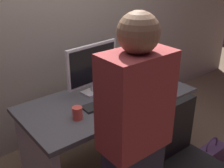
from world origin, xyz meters
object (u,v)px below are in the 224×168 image
Objects in this scene: monitor at (93,66)px; mouse at (131,93)px; keyboard at (106,103)px; cell_phone at (158,87)px; person_at_desk at (134,147)px; cup_near_keyboard at (77,113)px; handbag at (209,159)px; book_stack at (139,71)px; desk at (109,119)px.

mouse is (0.24, -0.25, -0.24)m from monitor.
keyboard reaches higher than cell_phone.
person_at_desk reaches higher than cup_near_keyboard.
handbag is (0.49, -0.59, -0.62)m from mouse.
monitor reaches higher than book_stack.
desk is at bearing 147.48° from cell_phone.
desk is 0.32m from mouse.
mouse is 0.98m from handbag.
monitor is 1.26× the size of keyboard.
person_at_desk is 16.24× the size of cup_near_keyboard.
person_at_desk is 1.29m from handbag.
book_stack is 0.27m from cell_phone.
monitor is at bearing 174.84° from book_stack.
monitor is at bearing 133.89° from mouse.
person_at_desk is 4.34× the size of handbag.
keyboard is 0.61m from book_stack.
cup_near_keyboard is (-0.32, -0.05, 0.04)m from keyboard.
handbag is (1.09, -0.54, -0.65)m from cup_near_keyboard.
desk is at bearing -75.45° from monitor.
cell_phone is (0.49, -0.13, 0.23)m from desk.
mouse is at bearing 2.72° from keyboard.
monitor reaches higher than desk.
desk is at bearing 135.60° from handbag.
mouse is (0.28, -0.00, 0.01)m from keyboard.
keyboard is 4.30× the size of mouse.
book_stack is (0.53, -0.05, -0.17)m from monitor.
cup_near_keyboard is 0.27× the size of handbag.
cup_near_keyboard reaches higher than handbag.
keyboard is (-0.09, -0.08, 0.23)m from desk.
keyboard is at bearing 179.53° from mouse.
cell_phone is (0.54, -0.30, -0.25)m from monitor.
cup_near_keyboard reaches higher than keyboard.
keyboard is 1.15m from handbag.
monitor is (-0.04, 0.17, 0.48)m from desk.
desk is 4.09× the size of handbag.
desk is 10.72× the size of cell_phone.
book_stack reaches higher than cup_near_keyboard.
desk is 0.94× the size of person_at_desk.
cup_near_keyboard is 0.90m from cell_phone.
mouse is at bearing 129.59° from handbag.
cell_phone reaches higher than desk.
desk is 15.30× the size of cup_near_keyboard.
cup_near_keyboard is (-0.36, -0.30, -0.21)m from monitor.
mouse is at bearing -144.53° from book_stack.
desk is 0.56m from cell_phone.
book_stack reaches higher than handbag.
cup_near_keyboard is 1.38m from handbag.
cup_near_keyboard is (-0.60, -0.05, 0.03)m from mouse.
book_stack is at bearing 15.92° from cup_near_keyboard.
desk is at bearing 18.02° from cup_near_keyboard.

